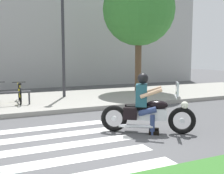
{
  "coord_description": "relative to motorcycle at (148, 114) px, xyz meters",
  "views": [
    {
      "loc": [
        -1.69,
        -5.5,
        1.88
      ],
      "look_at": [
        2.2,
        2.87,
        0.81
      ],
      "focal_mm": 44.9,
      "sensor_mm": 36.0,
      "label": 1
    }
  ],
  "objects": [
    {
      "name": "crosswalk_stripe_4",
      "position": [
        -1.97,
        1.49,
        -0.46
      ],
      "size": [
        2.8,
        0.4,
        0.01
      ],
      "primitive_type": "cube",
      "color": "white",
      "rests_on": "ground"
    },
    {
      "name": "crosswalk_stripe_1",
      "position": [
        -1.97,
        -0.91,
        -0.46
      ],
      "size": [
        2.8,
        0.4,
        0.01
      ],
      "primitive_type": "cube",
      "color": "white",
      "rests_on": "ground"
    },
    {
      "name": "crosswalk_stripe_0",
      "position": [
        -1.97,
        -1.71,
        -0.46
      ],
      "size": [
        2.8,
        0.4,
        0.01
      ],
      "primitive_type": "cube",
      "color": "white",
      "rests_on": "ground"
    },
    {
      "name": "motorcycle",
      "position": [
        0.0,
        0.0,
        0.0
      ],
      "size": [
        1.97,
        1.34,
        1.24
      ],
      "color": "black",
      "rests_on": "ground"
    },
    {
      "name": "ground_plane",
      "position": [
        -1.87,
        -0.11,
        -0.46
      ],
      "size": [
        48.0,
        48.0,
        0.0
      ],
      "primitive_type": "plane",
      "color": "#4C4C4F"
    },
    {
      "name": "building_backdrop",
      "position": [
        -1.87,
        10.89,
        2.77
      ],
      "size": [
        24.0,
        1.2,
        6.46
      ],
      "primitive_type": "cube",
      "color": "#A3A3A3",
      "rests_on": "ground"
    },
    {
      "name": "bicycle_4",
      "position": [
        -2.36,
        4.91,
        0.02
      ],
      "size": [
        0.48,
        1.69,
        0.72
      ],
      "color": "black",
      "rests_on": "sidewalk"
    },
    {
      "name": "rider",
      "position": [
        -0.06,
        0.05,
        0.37
      ],
      "size": [
        0.77,
        0.73,
        1.44
      ],
      "color": "#1E4C59",
      "rests_on": "ground"
    },
    {
      "name": "sidewalk",
      "position": [
        -1.87,
        5.19,
        -0.39
      ],
      "size": [
        24.0,
        4.4,
        0.15
      ],
      "primitive_type": "cube",
      "color": "gray",
      "rests_on": "ground"
    },
    {
      "name": "crosswalk_stripe_2",
      "position": [
        -1.97,
        -0.11,
        -0.46
      ],
      "size": [
        2.8,
        0.4,
        0.01
      ],
      "primitive_type": "cube",
      "color": "white",
      "rests_on": "ground"
    },
    {
      "name": "tree_near_rack",
      "position": [
        3.21,
        5.99,
        3.5
      ],
      "size": [
        3.39,
        3.39,
        5.68
      ],
      "color": "brown",
      "rests_on": "ground"
    },
    {
      "name": "street_lamp",
      "position": [
        -0.53,
        5.59,
        2.38
      ],
      "size": [
        0.28,
        0.28,
        4.75
      ],
      "color": "#2D2D33",
      "rests_on": "ground"
    },
    {
      "name": "crosswalk_stripe_3",
      "position": [
        -1.97,
        0.69,
        -0.46
      ],
      "size": [
        2.8,
        0.4,
        0.01
      ],
      "primitive_type": "cube",
      "color": "white",
      "rests_on": "ground"
    }
  ]
}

